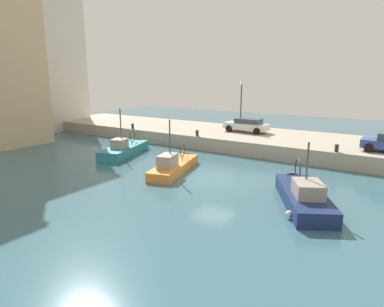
{
  "coord_description": "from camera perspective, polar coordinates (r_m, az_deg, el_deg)",
  "views": [
    {
      "loc": [
        -18.34,
        -10.51,
        6.56
      ],
      "look_at": [
        1.13,
        2.43,
        1.2
      ],
      "focal_mm": 31.66,
      "sensor_mm": 36.0,
      "label": 1
    }
  ],
  "objects": [
    {
      "name": "waterfront_building_west_mid",
      "position": [
        46.9,
        -24.84,
        17.1
      ],
      "size": [
        9.15,
        7.62,
        21.78
      ],
      "color": "silver",
      "rests_on": "ground"
    },
    {
      "name": "mooring_bollard_north",
      "position": [
        35.87,
        -9.97,
        4.56
      ],
      "size": [
        0.28,
        0.28,
        0.55
      ],
      "primitive_type": "cylinder",
      "color": "#2D2D33",
      "rests_on": "quay_wall"
    },
    {
      "name": "quay_wall",
      "position": [
        32.2,
        13.97,
        1.86
      ],
      "size": [
        9.0,
        56.0,
        1.2
      ],
      "primitive_type": "cube",
      "color": "#ADA08C",
      "rests_on": "ground"
    },
    {
      "name": "parked_car_white",
      "position": [
        33.55,
        9.23,
        4.76
      ],
      "size": [
        1.91,
        4.39,
        1.34
      ],
      "color": "silver",
      "rests_on": "quay_wall"
    },
    {
      "name": "mooring_bollard_south",
      "position": [
        26.58,
        23.19,
        0.82
      ],
      "size": [
        0.28,
        0.28,
        0.55
      ],
      "primitive_type": "cylinder",
      "color": "#2D2D33",
      "rests_on": "quay_wall"
    },
    {
      "name": "water_surface",
      "position": [
        22.14,
        3.64,
        -4.35
      ],
      "size": [
        80.0,
        80.0,
        0.0
      ],
      "primitive_type": "plane",
      "color": "#386070",
      "rests_on": "ground"
    },
    {
      "name": "fishing_boat_navy",
      "position": [
        19.03,
        17.95,
        -7.53
      ],
      "size": [
        6.93,
        4.91,
        4.26
      ],
      "color": "navy",
      "rests_on": "ground"
    },
    {
      "name": "fishing_boat_orange",
      "position": [
        24.13,
        -2.75,
        -2.57
      ],
      "size": [
        6.97,
        3.29,
        4.5
      ],
      "color": "orange",
      "rests_on": "ground"
    },
    {
      "name": "fishing_boat_teal",
      "position": [
        29.75,
        -11.0,
        0.1
      ],
      "size": [
        6.98,
        3.81,
        4.86
      ],
      "color": "teal",
      "rests_on": "ground"
    },
    {
      "name": "mooring_bollard_mid",
      "position": [
        30.96,
        0.88,
        3.46
      ],
      "size": [
        0.28,
        0.28,
        0.55
      ],
      "primitive_type": "cylinder",
      "color": "#2D2D33",
      "rests_on": "quay_wall"
    },
    {
      "name": "quay_streetlamp",
      "position": [
        34.77,
        8.29,
        9.3
      ],
      "size": [
        0.36,
        0.36,
        4.83
      ],
      "color": "#38383D",
      "rests_on": "quay_wall"
    }
  ]
}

